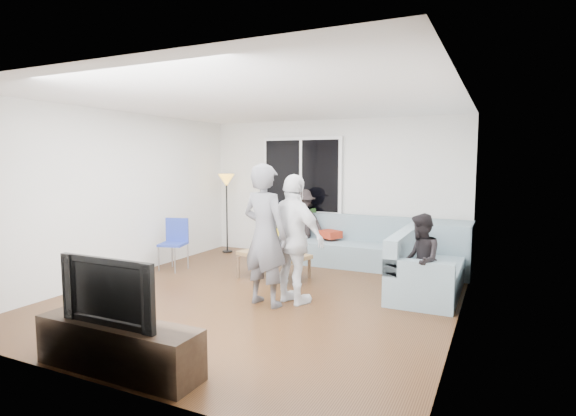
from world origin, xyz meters
The scene contains 30 objects.
floor centered at (0.00, 0.00, -0.02)m, with size 5.00×5.50×0.04m, color #56351C.
ceiling centered at (0.00, 0.00, 2.62)m, with size 5.00×5.50×0.04m, color white.
wall_back centered at (0.00, 2.77, 1.30)m, with size 5.00×0.04×2.60m, color silver.
wall_front centered at (0.00, -2.77, 1.30)m, with size 5.00×0.04×2.60m, color silver.
wall_left centered at (-2.52, 0.00, 1.30)m, with size 0.04×5.50×2.60m, color silver.
wall_right centered at (2.52, 0.00, 1.30)m, with size 0.04×5.50×2.60m, color silver.
window_frame centered at (-0.60, 2.69, 1.55)m, with size 1.62×0.06×1.47m, color white.
window_glass centered at (-0.60, 2.65, 1.55)m, with size 1.50×0.02×1.35m, color black.
window_mullion centered at (-0.60, 2.64, 1.55)m, with size 0.05×0.03×1.35m, color white.
radiator centered at (-0.60, 2.65, 0.31)m, with size 1.30×0.12×0.62m, color silver.
potted_plant centered at (-0.36, 2.62, 0.78)m, with size 0.18×0.14×0.33m, color #335E25.
vase centered at (-1.02, 2.62, 0.70)m, with size 0.15×0.15×0.15m, color white.
sofa_back_section centered at (0.48, 2.27, 0.42)m, with size 2.30×0.85×0.85m, color gray, non-canonical shape.
sofa_right_section centered at (2.02, 1.19, 0.42)m, with size 0.85×2.00×0.85m, color gray, non-canonical shape.
sofa_corner centered at (2.10, 2.27, 0.42)m, with size 0.85×0.85×0.85m, color gray.
cushion_yellow centered at (-0.90, 2.25, 0.51)m, with size 0.38×0.32×0.14m, color yellow.
cushion_red centered at (0.12, 2.33, 0.51)m, with size 0.36×0.30×0.13m, color #9B2A16.
coffee_table centered at (-0.28, 0.88, 0.20)m, with size 1.10×0.60×0.40m, color #906745.
pitcher centered at (-0.41, 0.95, 0.49)m, with size 0.17×0.17×0.17m, color maroon.
side_chair centered at (-2.05, 0.62, 0.43)m, with size 0.40×0.40×0.86m, color #2639A4, non-canonical shape.
floor_lamp centered at (-2.05, 2.27, 0.78)m, with size 0.32×0.32×1.56m, color yellow, non-canonical shape.
player_left centered at (0.22, -0.33, 0.90)m, with size 0.66×0.43×1.80m, color #525257.
player_right centered at (0.53, -0.11, 0.83)m, with size 0.98×0.41×1.67m, color silver.
spectator_right centered at (2.02, 0.40, 0.59)m, with size 0.58×0.45×1.19m, color black.
spectator_back centered at (-0.41, 2.30, 0.66)m, with size 0.85×0.49×1.31m, color black.
tv_console centered at (-0.07, -2.50, 0.22)m, with size 1.60×0.40×0.44m, color #2F2217.
television centered at (-0.07, -2.50, 0.73)m, with size 1.02×0.13×0.59m, color black.
bottle_d centered at (-0.10, 0.77, 0.52)m, with size 0.07×0.07×0.24m, color orange.
bottle_b centered at (-0.40, 0.77, 0.53)m, with size 0.08×0.08×0.27m, color #308818.
bottle_e centered at (0.04, 0.97, 0.51)m, with size 0.07×0.07×0.23m, color black.
Camera 1 is at (2.90, -5.28, 1.83)m, focal length 28.15 mm.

